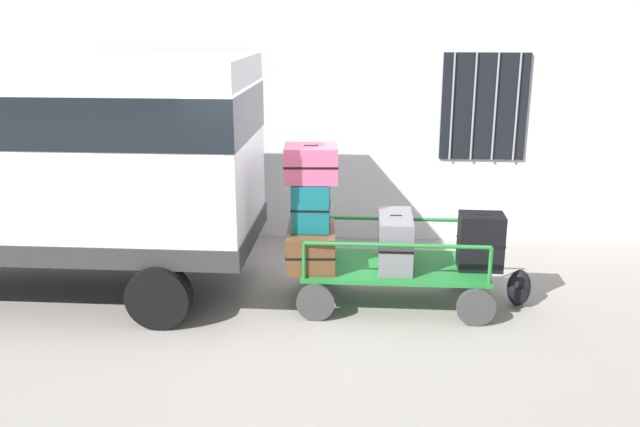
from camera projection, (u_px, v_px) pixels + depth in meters
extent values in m
plane|color=gray|center=(317.00, 298.00, 8.09)|extent=(40.00, 40.00, 0.00)
cube|color=silver|center=(330.00, 69.00, 9.73)|extent=(12.00, 0.30, 5.00)
cube|color=black|center=(205.00, 104.00, 9.84)|extent=(1.20, 0.04, 1.50)
cylinder|color=gray|center=(174.00, 104.00, 9.83)|extent=(0.03, 0.03, 1.50)
cylinder|color=gray|center=(194.00, 104.00, 9.81)|extent=(0.03, 0.03, 1.50)
cylinder|color=gray|center=(215.00, 105.00, 9.79)|extent=(0.03, 0.03, 1.50)
cylinder|color=gray|center=(235.00, 105.00, 9.77)|extent=(0.03, 0.03, 1.50)
cube|color=black|center=(484.00, 107.00, 9.56)|extent=(1.20, 0.04, 1.50)
cylinder|color=gray|center=(452.00, 107.00, 9.55)|extent=(0.03, 0.03, 1.50)
cylinder|color=gray|center=(474.00, 107.00, 9.53)|extent=(0.03, 0.03, 1.50)
cylinder|color=gray|center=(495.00, 107.00, 9.51)|extent=(0.03, 0.03, 1.50)
cylinder|color=gray|center=(517.00, 108.00, 9.49)|extent=(0.03, 0.03, 1.50)
cube|color=silver|center=(45.00, 151.00, 7.90)|extent=(4.84, 1.90, 2.17)
cube|color=black|center=(41.00, 111.00, 7.77)|extent=(4.86, 1.92, 0.55)
cube|color=#2D2D30|center=(55.00, 229.00, 8.17)|extent=(4.88, 1.94, 0.24)
cylinder|color=black|center=(159.00, 297.00, 7.27)|extent=(0.70, 0.22, 0.70)
cube|color=#1E722D|center=(394.00, 267.00, 7.85)|extent=(2.09, 1.06, 0.05)
cylinder|color=#383838|center=(476.00, 307.00, 7.33)|extent=(0.42, 0.06, 0.42)
cylinder|color=#383838|center=(463.00, 271.00, 8.38)|extent=(0.42, 0.06, 0.42)
cylinder|color=#383838|center=(315.00, 303.00, 7.46)|extent=(0.42, 0.06, 0.42)
cylinder|color=#383838|center=(322.00, 267.00, 8.50)|extent=(0.42, 0.06, 0.42)
cylinder|color=#1E722D|center=(490.00, 266.00, 7.25)|extent=(0.04, 0.04, 0.41)
cylinder|color=#1E722D|center=(477.00, 237.00, 8.18)|extent=(0.04, 0.04, 0.41)
cylinder|color=#1E722D|center=(304.00, 261.00, 7.39)|extent=(0.04, 0.04, 0.41)
cylinder|color=#1E722D|center=(312.00, 233.00, 8.32)|extent=(0.04, 0.04, 0.41)
cylinder|color=#1E722D|center=(397.00, 245.00, 7.26)|extent=(2.01, 0.04, 0.04)
cylinder|color=#1E722D|center=(394.00, 219.00, 8.20)|extent=(2.01, 0.04, 0.04)
cube|color=brown|center=(311.00, 246.00, 7.82)|extent=(0.60, 0.90, 0.43)
cube|color=black|center=(311.00, 246.00, 7.82)|extent=(0.61, 0.91, 0.02)
cube|color=black|center=(311.00, 229.00, 7.76)|extent=(0.16, 0.04, 0.02)
cube|color=#0F5960|center=(311.00, 205.00, 7.69)|extent=(0.43, 0.51, 0.54)
cube|color=black|center=(311.00, 205.00, 7.69)|extent=(0.44, 0.52, 0.02)
cube|color=black|center=(311.00, 183.00, 7.62)|extent=(0.15, 0.03, 0.02)
cube|color=#CC4C72|center=(311.00, 164.00, 7.58)|extent=(0.62, 0.52, 0.40)
cube|color=black|center=(311.00, 164.00, 7.58)|extent=(0.63, 0.54, 0.02)
cube|color=black|center=(311.00, 146.00, 7.52)|extent=(0.16, 0.04, 0.02)
cube|color=slate|center=(395.00, 241.00, 7.74)|extent=(0.38, 0.82, 0.60)
cube|color=black|center=(395.00, 241.00, 7.74)|extent=(0.39, 0.83, 0.02)
cube|color=black|center=(396.00, 216.00, 7.66)|extent=(0.13, 0.03, 0.02)
cube|color=black|center=(481.00, 241.00, 7.66)|extent=(0.50, 0.37, 0.64)
cube|color=black|center=(481.00, 241.00, 7.66)|extent=(0.51, 0.38, 0.02)
cube|color=black|center=(483.00, 215.00, 7.57)|extent=(0.16, 0.03, 0.02)
ellipsoid|color=black|center=(519.00, 288.00, 7.84)|extent=(0.27, 0.19, 0.44)
cube|color=black|center=(520.00, 294.00, 7.76)|extent=(0.14, 0.06, 0.15)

